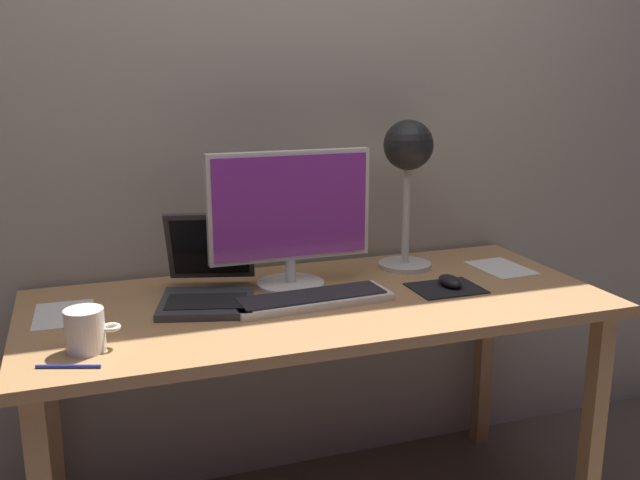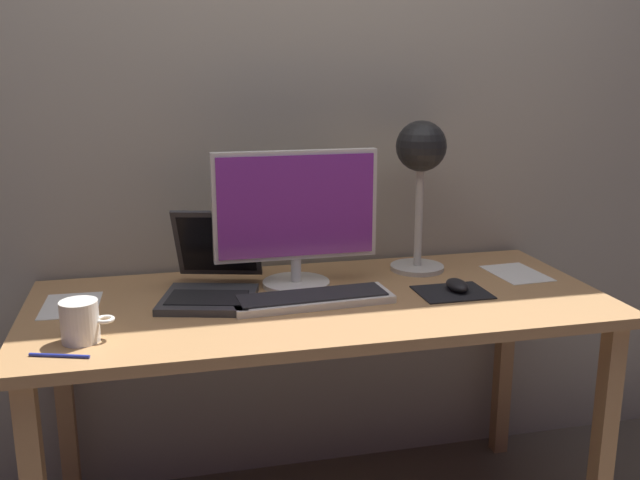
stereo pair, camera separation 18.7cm
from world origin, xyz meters
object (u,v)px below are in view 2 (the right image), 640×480
(desk_lamp, at_px, (421,161))
(coffee_mug, at_px, (80,321))
(monitor, at_px, (296,214))
(laptop, at_px, (213,272))
(mouse, at_px, (457,285))
(keyboard_main, at_px, (312,299))
(pen, at_px, (59,356))

(desk_lamp, bearing_deg, coffee_mug, -159.07)
(monitor, xyz_separation_m, coffee_mug, (-0.58, -0.30, -0.17))
(laptop, xyz_separation_m, coffee_mug, (-0.33, -0.28, -0.01))
(monitor, bearing_deg, mouse, -19.87)
(monitor, height_order, laptop, monitor)
(mouse, relative_size, coffee_mug, 0.77)
(keyboard_main, xyz_separation_m, pen, (-0.63, -0.23, -0.01))
(desk_lamp, bearing_deg, laptop, -171.83)
(coffee_mug, bearing_deg, pen, -115.55)
(monitor, bearing_deg, pen, -148.08)
(desk_lamp, relative_size, coffee_mug, 3.79)
(desk_lamp, xyz_separation_m, pen, (-1.03, -0.46, -0.34))
(pen, bearing_deg, laptop, 44.55)
(monitor, height_order, coffee_mug, monitor)
(monitor, distance_m, mouse, 0.51)
(monitor, bearing_deg, desk_lamp, 10.80)
(laptop, relative_size, pen, 2.77)
(coffee_mug, bearing_deg, desk_lamp, 20.93)
(desk_lamp, xyz_separation_m, mouse, (0.03, -0.24, -0.33))
(desk_lamp, distance_m, mouse, 0.40)
(laptop, relative_size, coffee_mug, 3.13)
(monitor, xyz_separation_m, laptop, (-0.24, -0.02, -0.15))
(monitor, bearing_deg, laptop, -176.32)
(laptop, xyz_separation_m, mouse, (0.68, -0.14, -0.04))
(pen, bearing_deg, coffee_mug, 64.45)
(monitor, xyz_separation_m, mouse, (0.44, -0.16, -0.20))
(laptop, height_order, pen, laptop)
(monitor, relative_size, keyboard_main, 1.06)
(keyboard_main, height_order, coffee_mug, coffee_mug)
(desk_lamp, height_order, pen, desk_lamp)
(keyboard_main, relative_size, laptop, 1.15)
(laptop, bearing_deg, keyboard_main, -28.97)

